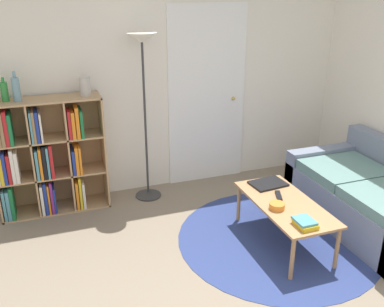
% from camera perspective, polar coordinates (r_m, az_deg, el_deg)
% --- Properties ---
extents(wall_back, '(7.23, 0.11, 2.60)m').
position_cam_1_polar(wall_back, '(4.74, -3.60, 10.32)').
color(wall_back, silver).
rests_on(wall_back, ground_plane).
extents(rug, '(1.86, 1.86, 0.01)m').
position_cam_1_polar(rug, '(4.16, 11.32, -11.00)').
color(rug, navy).
rests_on(rug, ground_plane).
extents(bookshelf, '(1.07, 0.34, 1.19)m').
position_cam_1_polar(bookshelf, '(4.56, -19.18, -0.49)').
color(bookshelf, tan).
rests_on(bookshelf, ground_plane).
extents(floor_lamp, '(0.30, 0.30, 1.78)m').
position_cam_1_polar(floor_lamp, '(4.38, -6.57, 11.75)').
color(floor_lamp, '#333333').
rests_on(floor_lamp, ground_plane).
extents(couch, '(0.94, 1.65, 0.74)m').
position_cam_1_polar(couch, '(4.57, 23.39, -5.57)').
color(couch, gray).
rests_on(couch, ground_plane).
extents(coffee_table, '(0.51, 1.06, 0.41)m').
position_cam_1_polar(coffee_table, '(3.94, 12.28, -6.91)').
color(coffee_table, '#AD7F51').
rests_on(coffee_table, ground_plane).
extents(laptop, '(0.35, 0.27, 0.02)m').
position_cam_1_polar(laptop, '(4.21, 10.10, -3.98)').
color(laptop, black).
rests_on(laptop, coffee_table).
extents(bowl, '(0.13, 0.13, 0.05)m').
position_cam_1_polar(bowl, '(3.79, 11.26, -6.88)').
color(bowl, orange).
rests_on(bowl, coffee_table).
extents(book_stack_on_table, '(0.15, 0.18, 0.06)m').
position_cam_1_polar(book_stack_on_table, '(3.58, 14.84, -8.95)').
color(book_stack_on_table, gold).
rests_on(book_stack_on_table, coffee_table).
extents(remote, '(0.11, 0.18, 0.02)m').
position_cam_1_polar(remote, '(4.00, 11.48, -5.53)').
color(remote, black).
rests_on(remote, coffee_table).
extents(bottle_middle, '(0.07, 0.07, 0.23)m').
position_cam_1_polar(bottle_middle, '(4.38, -23.72, 7.57)').
color(bottle_middle, '#2D8438').
rests_on(bottle_middle, bookshelf).
extents(bottle_right, '(0.07, 0.07, 0.28)m').
position_cam_1_polar(bottle_right, '(4.34, -22.39, 7.95)').
color(bottle_right, '#6B93A3').
rests_on(bottle_right, bookshelf).
extents(vase_on_shelf, '(0.11, 0.11, 0.18)m').
position_cam_1_polar(vase_on_shelf, '(4.38, -14.07, 8.69)').
color(vase_on_shelf, '#B7B2A8').
rests_on(vase_on_shelf, bookshelf).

